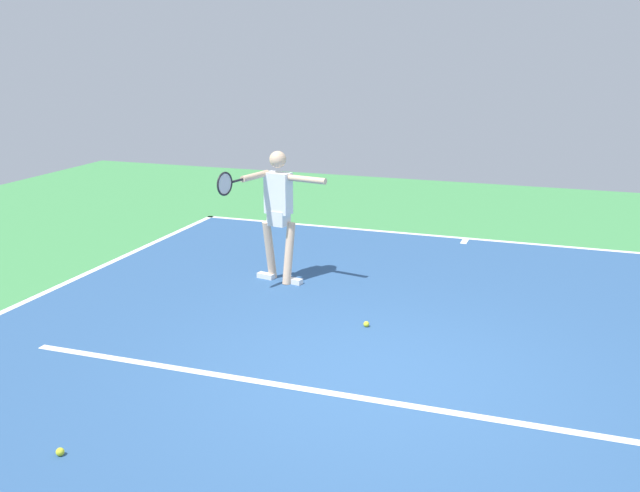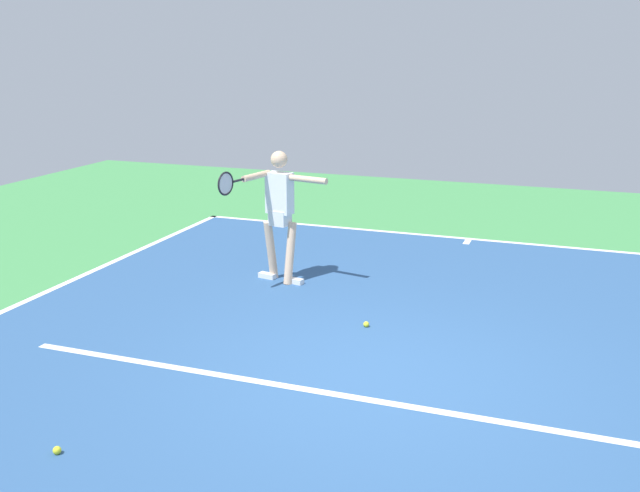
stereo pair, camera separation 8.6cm
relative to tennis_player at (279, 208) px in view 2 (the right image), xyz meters
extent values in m
plane|color=#428E4C|center=(-2.03, 2.44, -1.01)|extent=(21.16, 21.16, 0.00)
cube|color=#2D5484|center=(-2.03, 2.44, -1.01)|extent=(9.43, 11.19, 0.00)
cube|color=white|center=(-2.03, -3.10, -1.01)|extent=(9.43, 0.10, 0.01)
cube|color=white|center=(-2.03, 2.86, -1.01)|extent=(7.07, 0.10, 0.01)
cube|color=white|center=(-2.03, -2.90, -1.01)|extent=(0.10, 0.30, 0.01)
cylinder|color=beige|center=(-0.15, -0.01, -0.61)|extent=(0.16, 0.26, 0.83)
cube|color=white|center=(-0.22, 0.01, -0.98)|extent=(0.25, 0.14, 0.07)
cylinder|color=beige|center=(0.15, -0.07, -0.61)|extent=(0.16, 0.26, 0.83)
cube|color=white|center=(0.22, -0.08, -0.98)|extent=(0.25, 0.14, 0.07)
cube|color=white|center=(0.00, -0.04, -0.14)|extent=(0.28, 0.24, 0.20)
cube|color=white|center=(0.00, -0.04, 0.19)|extent=(0.37, 0.24, 0.54)
sphere|color=beige|center=(0.00, -0.04, 0.63)|extent=(0.22, 0.22, 0.22)
cylinder|color=beige|center=(-0.43, 0.05, 0.41)|extent=(0.54, 0.18, 0.08)
cylinder|color=beige|center=(0.22, 0.19, 0.44)|extent=(0.18, 0.54, 0.08)
cylinder|color=black|center=(0.29, 0.57, 0.44)|extent=(0.07, 0.22, 0.03)
torus|color=black|center=(0.34, 0.81, 0.44)|extent=(0.08, 0.29, 0.29)
cylinder|color=silver|center=(0.34, 0.81, 0.44)|extent=(0.05, 0.24, 0.25)
sphere|color=yellow|center=(-0.07, 4.55, -0.98)|extent=(0.07, 0.07, 0.07)
sphere|color=yellow|center=(-1.56, 1.18, -0.98)|extent=(0.07, 0.07, 0.07)
camera|label=1|loc=(-3.65, 8.67, 2.07)|focal=41.53mm
camera|label=2|loc=(-3.73, 8.65, 2.07)|focal=41.53mm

